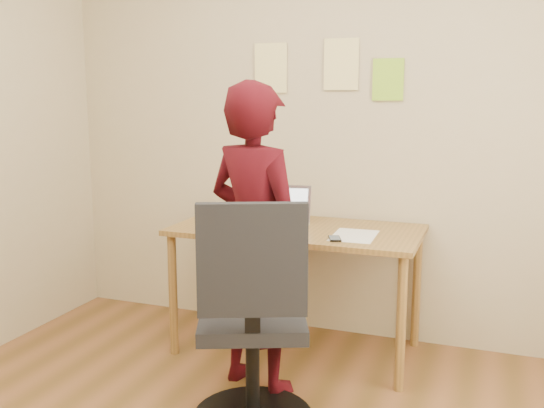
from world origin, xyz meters
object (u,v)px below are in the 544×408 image
at_px(desk, 297,242).
at_px(office_chair, 252,334).
at_px(person, 256,239).
at_px(phone, 335,238).
at_px(laptop, 282,217).

height_order(desk, office_chair, office_chair).
xyz_separation_m(office_chair, person, (-0.14, 0.40, 0.32)).
distance_m(office_chair, person, 0.54).
relative_size(phone, person, 0.08).
relative_size(laptop, office_chair, 0.32).
distance_m(desk, person, 0.52).
bearing_deg(office_chair, laptop, 78.98).
height_order(desk, phone, phone).
distance_m(phone, office_chair, 0.77).
bearing_deg(desk, person, -96.12).
height_order(office_chair, person, person).
distance_m(desk, phone, 0.36).
height_order(laptop, office_chair, office_chair).
bearing_deg(person, laptop, -66.85).
xyz_separation_m(laptop, phone, (0.37, -0.23, -0.04)).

